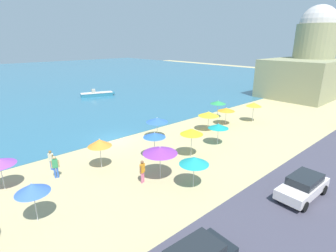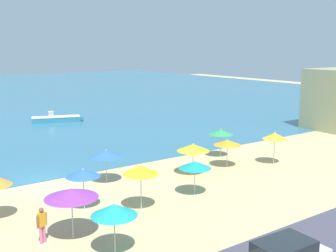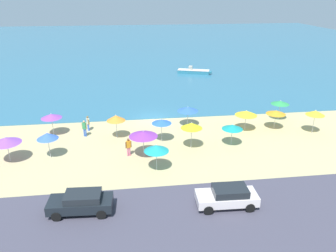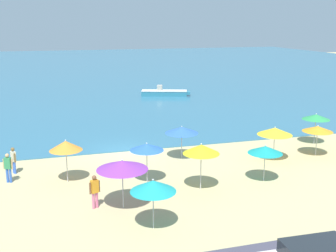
{
  "view_description": "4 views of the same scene",
  "coord_description": "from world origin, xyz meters",
  "px_view_note": "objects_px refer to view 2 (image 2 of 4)",
  "views": [
    {
      "loc": [
        -12.52,
        -22.01,
        9.57
      ],
      "look_at": [
        4.62,
        -2.97,
        1.18
      ],
      "focal_mm": 28.0,
      "sensor_mm": 36.0,
      "label": 1
    },
    {
      "loc": [
        -8.62,
        -26.54,
        8.82
      ],
      "look_at": [
        12.21,
        2.7,
        2.03
      ],
      "focal_mm": 45.0,
      "sensor_mm": 36.0,
      "label": 2
    },
    {
      "loc": [
        -2.78,
        -34.7,
        13.58
      ],
      "look_at": [
        1.18,
        -4.26,
        0.83
      ],
      "focal_mm": 35.0,
      "sensor_mm": 36.0,
      "label": 3
    },
    {
      "loc": [
        -4.81,
        -27.84,
        8.84
      ],
      "look_at": [
        3.16,
        -0.6,
        1.79
      ],
      "focal_mm": 45.0,
      "sensor_mm": 36.0,
      "label": 4
    }
  ],
  "objects_px": {
    "beach_umbrella_3": "(114,210)",
    "beach_umbrella_11": "(141,170)",
    "beach_umbrella_8": "(195,165)",
    "beach_umbrella_12": "(193,148)",
    "beach_umbrella_1": "(106,154)",
    "beach_umbrella_6": "(221,132)",
    "beach_umbrella_10": "(71,193)",
    "beach_umbrella_9": "(83,173)",
    "beach_umbrella_13": "(227,142)",
    "bather_0": "(42,223)",
    "beach_umbrella_2": "(275,136)",
    "skiff_nearshore": "(56,119)"
  },
  "relations": [
    {
      "from": "beach_umbrella_9",
      "to": "beach_umbrella_13",
      "type": "distance_m",
      "value": 12.25
    },
    {
      "from": "beach_umbrella_9",
      "to": "beach_umbrella_10",
      "type": "height_order",
      "value": "beach_umbrella_10"
    },
    {
      "from": "beach_umbrella_6",
      "to": "beach_umbrella_11",
      "type": "relative_size",
      "value": 0.89
    },
    {
      "from": "beach_umbrella_1",
      "to": "skiff_nearshore",
      "type": "distance_m",
      "value": 24.15
    },
    {
      "from": "beach_umbrella_11",
      "to": "beach_umbrella_12",
      "type": "bearing_deg",
      "value": 28.24
    },
    {
      "from": "beach_umbrella_11",
      "to": "bather_0",
      "type": "distance_m",
      "value": 5.95
    },
    {
      "from": "beach_umbrella_6",
      "to": "beach_umbrella_10",
      "type": "height_order",
      "value": "beach_umbrella_10"
    },
    {
      "from": "beach_umbrella_8",
      "to": "beach_umbrella_10",
      "type": "distance_m",
      "value": 8.45
    },
    {
      "from": "beach_umbrella_8",
      "to": "beach_umbrella_10",
      "type": "relative_size",
      "value": 0.86
    },
    {
      "from": "beach_umbrella_3",
      "to": "bather_0",
      "type": "bearing_deg",
      "value": 128.14
    },
    {
      "from": "beach_umbrella_6",
      "to": "beach_umbrella_12",
      "type": "bearing_deg",
      "value": -153.13
    },
    {
      "from": "beach_umbrella_12",
      "to": "beach_umbrella_10",
      "type": "bearing_deg",
      "value": -157.21
    },
    {
      "from": "beach_umbrella_1",
      "to": "skiff_nearshore",
      "type": "xyz_separation_m",
      "value": [
        5.48,
        23.47,
        -1.52
      ]
    },
    {
      "from": "beach_umbrella_3",
      "to": "beach_umbrella_8",
      "type": "relative_size",
      "value": 1.08
    },
    {
      "from": "beach_umbrella_11",
      "to": "beach_umbrella_13",
      "type": "relative_size",
      "value": 1.23
    },
    {
      "from": "beach_umbrella_1",
      "to": "beach_umbrella_8",
      "type": "bearing_deg",
      "value": -58.15
    },
    {
      "from": "beach_umbrella_10",
      "to": "beach_umbrella_9",
      "type": "bearing_deg",
      "value": 57.37
    },
    {
      "from": "beach_umbrella_2",
      "to": "beach_umbrella_8",
      "type": "xyz_separation_m",
      "value": [
        -9.17,
        -1.75,
        -0.32
      ]
    },
    {
      "from": "beach_umbrella_3",
      "to": "beach_umbrella_11",
      "type": "xyz_separation_m",
      "value": [
        3.54,
        3.55,
        0.3
      ]
    },
    {
      "from": "beach_umbrella_3",
      "to": "beach_umbrella_1",
      "type": "bearing_deg",
      "value": 64.72
    },
    {
      "from": "beach_umbrella_12",
      "to": "bather_0",
      "type": "height_order",
      "value": "beach_umbrella_12"
    },
    {
      "from": "beach_umbrella_1",
      "to": "beach_umbrella_12",
      "type": "bearing_deg",
      "value": -18.72
    },
    {
      "from": "beach_umbrella_3",
      "to": "beach_umbrella_13",
      "type": "relative_size",
      "value": 1.09
    },
    {
      "from": "bather_0",
      "to": "beach_umbrella_13",
      "type": "bearing_deg",
      "value": 15.18
    },
    {
      "from": "beach_umbrella_2",
      "to": "beach_umbrella_3",
      "type": "xyz_separation_m",
      "value": [
        -16.61,
        -5.47,
        -0.2
      ]
    },
    {
      "from": "beach_umbrella_12",
      "to": "beach_umbrella_9",
      "type": "bearing_deg",
      "value": -170.08
    },
    {
      "from": "beach_umbrella_2",
      "to": "skiff_nearshore",
      "type": "distance_m",
      "value": 27.86
    },
    {
      "from": "beach_umbrella_1",
      "to": "beach_umbrella_10",
      "type": "relative_size",
      "value": 0.89
    },
    {
      "from": "beach_umbrella_9",
      "to": "beach_umbrella_12",
      "type": "height_order",
      "value": "beach_umbrella_9"
    },
    {
      "from": "beach_umbrella_9",
      "to": "beach_umbrella_10",
      "type": "relative_size",
      "value": 0.93
    },
    {
      "from": "beach_umbrella_2",
      "to": "beach_umbrella_9",
      "type": "xyz_separation_m",
      "value": [
        -15.59,
        -0.05,
        -0.13
      ]
    },
    {
      "from": "skiff_nearshore",
      "to": "beach_umbrella_12",
      "type": "bearing_deg",
      "value": -89.43
    },
    {
      "from": "beach_umbrella_10",
      "to": "beach_umbrella_12",
      "type": "xyz_separation_m",
      "value": [
        10.84,
        4.55,
        -0.27
      ]
    },
    {
      "from": "bather_0",
      "to": "beach_umbrella_6",
      "type": "bearing_deg",
      "value": 21.31
    },
    {
      "from": "beach_umbrella_10",
      "to": "beach_umbrella_11",
      "type": "height_order",
      "value": "beach_umbrella_11"
    },
    {
      "from": "beach_umbrella_1",
      "to": "beach_umbrella_9",
      "type": "xyz_separation_m",
      "value": [
        -3.19,
        -3.5,
        0.12
      ]
    },
    {
      "from": "beach_umbrella_10",
      "to": "bather_0",
      "type": "bearing_deg",
      "value": 164.04
    },
    {
      "from": "beach_umbrella_3",
      "to": "skiff_nearshore",
      "type": "distance_m",
      "value": 33.85
    },
    {
      "from": "beach_umbrella_2",
      "to": "bather_0",
      "type": "relative_size",
      "value": 1.48
    },
    {
      "from": "beach_umbrella_6",
      "to": "beach_umbrella_11",
      "type": "distance_m",
      "value": 12.66
    },
    {
      "from": "beach_umbrella_11",
      "to": "beach_umbrella_6",
      "type": "bearing_deg",
      "value": 27.66
    },
    {
      "from": "beach_umbrella_8",
      "to": "beach_umbrella_13",
      "type": "height_order",
      "value": "beach_umbrella_8"
    },
    {
      "from": "beach_umbrella_8",
      "to": "beach_umbrella_3",
      "type": "bearing_deg",
      "value": -153.44
    },
    {
      "from": "beach_umbrella_2",
      "to": "beach_umbrella_10",
      "type": "height_order",
      "value": "same"
    },
    {
      "from": "beach_umbrella_6",
      "to": "bather_0",
      "type": "distance_m",
      "value": 18.23
    },
    {
      "from": "beach_umbrella_1",
      "to": "beach_umbrella_6",
      "type": "relative_size",
      "value": 0.96
    },
    {
      "from": "beach_umbrella_10",
      "to": "bather_0",
      "type": "distance_m",
      "value": 1.86
    },
    {
      "from": "beach_umbrella_2",
      "to": "beach_umbrella_6",
      "type": "bearing_deg",
      "value": 115.29
    },
    {
      "from": "beach_umbrella_2",
      "to": "beach_umbrella_12",
      "type": "bearing_deg",
      "value": 167.22
    },
    {
      "from": "beach_umbrella_8",
      "to": "beach_umbrella_9",
      "type": "relative_size",
      "value": 0.92
    }
  ]
}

